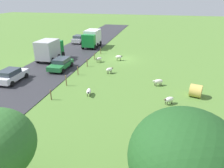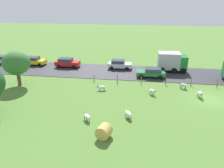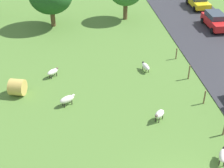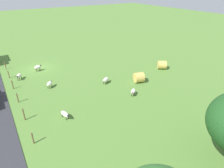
# 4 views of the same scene
# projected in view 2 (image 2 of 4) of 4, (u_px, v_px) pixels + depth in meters

# --- Properties ---
(ground_plane) EXTENTS (160.00, 160.00, 0.00)m
(ground_plane) POSITION_uv_depth(u_px,v_px,m) (208.00, 99.00, 27.63)
(ground_plane) COLOR #517A33
(road_strip) EXTENTS (8.00, 80.00, 0.06)m
(road_strip) POSITION_uv_depth(u_px,v_px,m) (193.00, 75.00, 36.11)
(road_strip) COLOR #2D2D33
(road_strip) RESTS_ON ground_plane
(sheep_0) EXTENTS (0.93, 1.24, 0.79)m
(sheep_0) POSITION_uv_depth(u_px,v_px,m) (183.00, 85.00, 30.69)
(sheep_0) COLOR silver
(sheep_0) RESTS_ON ground_plane
(sheep_1) EXTENTS (1.02, 1.03, 0.79)m
(sheep_1) POSITION_uv_depth(u_px,v_px,m) (152.00, 91.00, 28.70)
(sheep_1) COLOR white
(sheep_1) RESTS_ON ground_plane
(sheep_2) EXTENTS (1.11, 1.08, 0.73)m
(sheep_2) POSITION_uv_depth(u_px,v_px,m) (87.00, 116.00, 22.67)
(sheep_2) COLOR white
(sheep_2) RESTS_ON ground_plane
(sheep_3) EXTENTS (1.28, 1.04, 0.78)m
(sheep_3) POSITION_uv_depth(u_px,v_px,m) (128.00, 114.00, 23.15)
(sheep_3) COLOR silver
(sheep_3) RESTS_ON ground_plane
(sheep_4) EXTENTS (0.69, 1.32, 0.68)m
(sheep_4) POSITION_uv_depth(u_px,v_px,m) (102.00, 87.00, 30.14)
(sheep_4) COLOR white
(sheep_4) RESTS_ON ground_plane
(sheep_5) EXTENTS (1.12, 0.72, 0.86)m
(sheep_5) POSITION_uv_depth(u_px,v_px,m) (200.00, 94.00, 27.85)
(sheep_5) COLOR silver
(sheep_5) RESTS_ON ground_plane
(hay_bale_1) EXTENTS (1.47, 1.58, 1.32)m
(hay_bale_1) POSITION_uv_depth(u_px,v_px,m) (104.00, 132.00, 19.82)
(hay_bale_1) COLOR tan
(hay_bale_1) RESTS_ON ground_plane
(tree_2) EXTENTS (3.84, 3.84, 5.08)m
(tree_2) POSITION_uv_depth(u_px,v_px,m) (16.00, 63.00, 30.90)
(tree_2) COLOR brown
(tree_2) RESTS_ON ground_plane
(fence_post_0) EXTENTS (0.12, 0.12, 1.18)m
(fence_post_0) POSITION_uv_depth(u_px,v_px,m) (217.00, 84.00, 31.04)
(fence_post_0) COLOR brown
(fence_post_0) RESTS_ON ground_plane
(fence_post_1) EXTENTS (0.12, 0.12, 1.08)m
(fence_post_1) POSITION_uv_depth(u_px,v_px,m) (191.00, 83.00, 31.54)
(fence_post_1) COLOR brown
(fence_post_1) RESTS_ON ground_plane
(fence_post_2) EXTENTS (0.12, 0.12, 1.12)m
(fence_post_2) POSITION_uv_depth(u_px,v_px,m) (166.00, 81.00, 32.00)
(fence_post_2) COLOR brown
(fence_post_2) RESTS_ON ground_plane
(fence_post_3) EXTENTS (0.12, 0.12, 1.15)m
(fence_post_3) POSITION_uv_depth(u_px,v_px,m) (141.00, 80.00, 32.47)
(fence_post_3) COLOR brown
(fence_post_3) RESTS_ON ground_plane
(fence_post_4) EXTENTS (0.12, 0.12, 1.28)m
(fence_post_4) POSITION_uv_depth(u_px,v_px,m) (117.00, 78.00, 32.91)
(fence_post_4) COLOR brown
(fence_post_4) RESTS_ON ground_plane
(fence_post_5) EXTENTS (0.12, 0.12, 1.10)m
(fence_post_5) POSITION_uv_depth(u_px,v_px,m) (94.00, 78.00, 33.42)
(fence_post_5) COLOR brown
(fence_post_5) RESTS_ON ground_plane
(truck_1) EXTENTS (2.80, 4.84, 3.26)m
(truck_1) POSITION_uv_depth(u_px,v_px,m) (172.00, 61.00, 37.48)
(truck_1) COLOR #197F33
(truck_1) RESTS_ON road_strip
(car_0) EXTENTS (2.21, 4.54, 1.49)m
(car_0) POSITION_uv_depth(u_px,v_px,m) (151.00, 72.00, 35.04)
(car_0) COLOR #237238
(car_0) RESTS_ON road_strip
(car_2) EXTENTS (2.14, 4.26, 1.55)m
(car_2) POSITION_uv_depth(u_px,v_px,m) (34.00, 61.00, 41.37)
(car_2) COLOR yellow
(car_2) RESTS_ON road_strip
(car_3) EXTENTS (2.11, 4.41, 1.65)m
(car_3) POSITION_uv_depth(u_px,v_px,m) (67.00, 62.00, 40.09)
(car_3) COLOR red
(car_3) RESTS_ON road_strip
(car_4) EXTENTS (2.14, 4.18, 1.58)m
(car_4) POSITION_uv_depth(u_px,v_px,m) (119.00, 64.00, 39.18)
(car_4) COLOR silver
(car_4) RESTS_ON road_strip
(car_5) EXTENTS (2.05, 3.81, 1.53)m
(car_5) POSITION_uv_depth(u_px,v_px,m) (1.00, 59.00, 42.27)
(car_5) COLOR silver
(car_5) RESTS_ON road_strip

